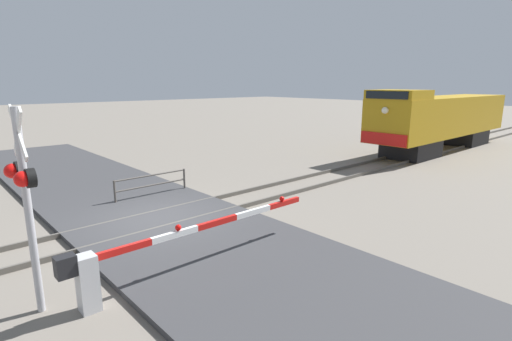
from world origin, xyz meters
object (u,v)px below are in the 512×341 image
object	(u,v)px
crossing_gate	(133,258)
crossing_signal	(24,189)
locomotive	(441,119)
guard_railing	(152,183)

from	to	relation	value
crossing_gate	crossing_signal	bearing A→B (deg)	-110.66
crossing_signal	crossing_gate	world-z (taller)	crossing_signal
locomotive	crossing_gate	world-z (taller)	locomotive
crossing_signal	crossing_gate	distance (m)	2.42
crossing_signal	crossing_gate	size ratio (longest dim) A/B	0.61
locomotive	crossing_gate	distance (m)	22.92
locomotive	crossing_signal	world-z (taller)	crossing_signal
crossing_signal	locomotive	bearing A→B (deg)	96.90
crossing_gate	guard_railing	xyz separation A→B (m)	(-6.07, 3.53, -0.17)
crossing_gate	guard_railing	bearing A→B (deg)	149.78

